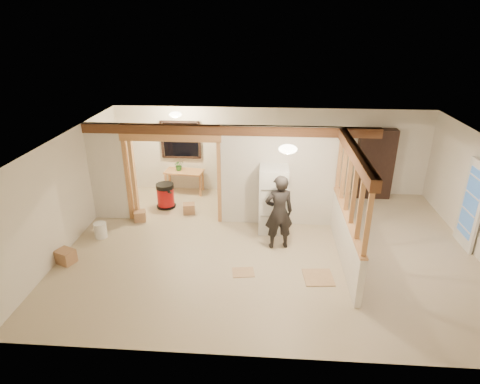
# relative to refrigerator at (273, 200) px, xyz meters

# --- Properties ---
(floor) EXTENTS (9.00, 6.50, 0.01)m
(floor) POSITION_rel_refrigerator_xyz_m (-0.08, -0.82, -0.82)
(floor) COLOR #BCA78C
(floor) RESTS_ON ground
(ceiling) EXTENTS (9.00, 6.50, 0.01)m
(ceiling) POSITION_rel_refrigerator_xyz_m (-0.08, -0.82, 1.69)
(ceiling) COLOR white
(wall_back) EXTENTS (9.00, 0.01, 2.50)m
(wall_back) POSITION_rel_refrigerator_xyz_m (-0.08, 2.43, 0.44)
(wall_back) COLOR silver
(wall_back) RESTS_ON floor
(wall_front) EXTENTS (9.00, 0.01, 2.50)m
(wall_front) POSITION_rel_refrigerator_xyz_m (-0.08, -4.07, 0.44)
(wall_front) COLOR silver
(wall_front) RESTS_ON floor
(wall_left) EXTENTS (0.01, 6.50, 2.50)m
(wall_left) POSITION_rel_refrigerator_xyz_m (-4.58, -0.82, 0.44)
(wall_left) COLOR silver
(wall_left) RESTS_ON floor
(partition_left_stub) EXTENTS (0.90, 0.12, 2.50)m
(partition_left_stub) POSITION_rel_refrigerator_xyz_m (-4.13, 0.38, 0.44)
(partition_left_stub) COLOR silver
(partition_left_stub) RESTS_ON floor
(partition_center) EXTENTS (2.80, 0.12, 2.50)m
(partition_center) POSITION_rel_refrigerator_xyz_m (0.12, 0.38, 0.44)
(partition_center) COLOR silver
(partition_center) RESTS_ON floor
(doorway_frame) EXTENTS (2.46, 0.14, 2.20)m
(doorway_frame) POSITION_rel_refrigerator_xyz_m (-2.48, 0.38, 0.29)
(doorway_frame) COLOR tan
(doorway_frame) RESTS_ON floor
(header_beam_back) EXTENTS (7.00, 0.18, 0.22)m
(header_beam_back) POSITION_rel_refrigerator_xyz_m (-1.08, 0.38, 1.57)
(header_beam_back) COLOR brown
(header_beam_back) RESTS_ON ceiling
(header_beam_right) EXTENTS (0.18, 3.30, 0.22)m
(header_beam_right) POSITION_rel_refrigerator_xyz_m (1.52, -1.22, 1.57)
(header_beam_right) COLOR brown
(header_beam_right) RESTS_ON ceiling
(pony_wall) EXTENTS (0.12, 3.20, 1.00)m
(pony_wall) POSITION_rel_refrigerator_xyz_m (1.52, -1.22, -0.31)
(pony_wall) COLOR silver
(pony_wall) RESTS_ON floor
(stud_partition) EXTENTS (0.14, 3.20, 1.32)m
(stud_partition) POSITION_rel_refrigerator_xyz_m (1.52, -1.22, 0.85)
(stud_partition) COLOR tan
(stud_partition) RESTS_ON pony_wall
(window_back) EXTENTS (1.12, 0.10, 1.10)m
(window_back) POSITION_rel_refrigerator_xyz_m (-2.68, 2.35, 0.74)
(window_back) COLOR black
(window_back) RESTS_ON wall_back
(french_door) EXTENTS (0.12, 0.86, 2.00)m
(french_door) POSITION_rel_refrigerator_xyz_m (4.34, -0.42, 0.19)
(french_door) COLOR white
(french_door) RESTS_ON floor
(ceiling_dome_main) EXTENTS (0.36, 0.36, 0.16)m
(ceiling_dome_main) POSITION_rel_refrigerator_xyz_m (0.22, -1.32, 1.67)
(ceiling_dome_main) COLOR #FFEABF
(ceiling_dome_main) RESTS_ON ceiling
(ceiling_dome_util) EXTENTS (0.32, 0.32, 0.14)m
(ceiling_dome_util) POSITION_rel_refrigerator_xyz_m (-2.58, 1.48, 1.67)
(ceiling_dome_util) COLOR #FFEABF
(ceiling_dome_util) RESTS_ON ceiling
(hanging_bulb) EXTENTS (0.07, 0.07, 0.07)m
(hanging_bulb) POSITION_rel_refrigerator_xyz_m (-2.08, 0.78, 1.37)
(hanging_bulb) COLOR #FFD88C
(hanging_bulb) RESTS_ON ceiling
(refrigerator) EXTENTS (0.67, 0.65, 1.62)m
(refrigerator) POSITION_rel_refrigerator_xyz_m (0.00, 0.00, 0.00)
(refrigerator) COLOR white
(refrigerator) RESTS_ON floor
(woman) EXTENTS (0.70, 0.53, 1.74)m
(woman) POSITION_rel_refrigerator_xyz_m (0.12, -0.79, 0.06)
(woman) COLOR black
(woman) RESTS_ON floor
(work_table) EXTENTS (1.15, 0.66, 0.69)m
(work_table) POSITION_rel_refrigerator_xyz_m (-2.58, 2.11, -0.46)
(work_table) COLOR tan
(work_table) RESTS_ON floor
(potted_plant) EXTENTS (0.36, 0.34, 0.32)m
(potted_plant) POSITION_rel_refrigerator_xyz_m (-2.72, 2.14, 0.04)
(potted_plant) COLOR #2A612D
(potted_plant) RESTS_ON work_table
(shop_vac) EXTENTS (0.56, 0.56, 0.69)m
(shop_vac) POSITION_rel_refrigerator_xyz_m (-2.91, 1.09, -0.47)
(shop_vac) COLOR #A20E0F
(shop_vac) RESTS_ON floor
(bookshelf) EXTENTS (1.00, 0.33, 2.00)m
(bookshelf) POSITION_rel_refrigerator_xyz_m (2.87, 2.20, 0.19)
(bookshelf) COLOR black
(bookshelf) RESTS_ON floor
(bucket) EXTENTS (0.32, 0.32, 0.37)m
(bucket) POSITION_rel_refrigerator_xyz_m (-4.05, -0.65, -0.63)
(bucket) COLOR white
(bucket) RESTS_ON floor
(box_util_a) EXTENTS (0.35, 0.32, 0.26)m
(box_util_a) POSITION_rel_refrigerator_xyz_m (-2.21, 0.76, -0.68)
(box_util_a) COLOR #A67650
(box_util_a) RESTS_ON floor
(box_util_b) EXTENTS (0.34, 0.34, 0.26)m
(box_util_b) POSITION_rel_refrigerator_xyz_m (-3.38, 0.25, -0.68)
(box_util_b) COLOR #A67650
(box_util_b) RESTS_ON floor
(box_front) EXTENTS (0.45, 0.41, 0.30)m
(box_front) POSITION_rel_refrigerator_xyz_m (-4.37, -1.76, -0.66)
(box_front) COLOR #A67650
(box_front) RESTS_ON floor
(floor_panel_near) EXTENTS (0.62, 0.62, 0.02)m
(floor_panel_near) POSITION_rel_refrigerator_xyz_m (0.92, -1.94, -0.80)
(floor_panel_near) COLOR tan
(floor_panel_near) RESTS_ON floor
(floor_panel_far) EXTENTS (0.49, 0.41, 0.01)m
(floor_panel_far) POSITION_rel_refrigerator_xyz_m (-0.59, -1.87, -0.80)
(floor_panel_far) COLOR tan
(floor_panel_far) RESTS_ON floor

